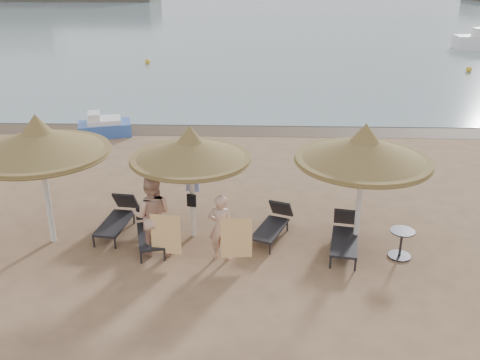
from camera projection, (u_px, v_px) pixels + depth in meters
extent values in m
plane|color=#926D4E|center=(190.00, 251.00, 12.44)|extent=(160.00, 160.00, 0.00)
cube|color=#4D3C2B|center=(219.00, 130.00, 21.11)|extent=(200.00, 1.60, 0.01)
cylinder|color=silver|center=(47.00, 197.00, 12.45)|extent=(0.13, 0.13, 2.31)
cone|color=olive|center=(39.00, 140.00, 11.91)|extent=(3.18, 3.18, 0.60)
cone|color=olive|center=(36.00, 125.00, 11.77)|extent=(0.77, 0.77, 0.49)
cylinder|color=olive|center=(40.00, 152.00, 12.02)|extent=(3.12, 3.12, 0.11)
cylinder|color=silver|center=(192.00, 197.00, 12.73)|extent=(0.12, 0.12, 2.05)
cone|color=olive|center=(190.00, 148.00, 12.25)|extent=(2.84, 2.84, 0.54)
cone|color=olive|center=(190.00, 135.00, 12.13)|extent=(0.68, 0.68, 0.44)
cylinder|color=olive|center=(191.00, 159.00, 12.35)|extent=(2.78, 2.78, 0.10)
cylinder|color=silver|center=(359.00, 204.00, 12.22)|extent=(0.13, 0.13, 2.21)
cone|color=olive|center=(364.00, 149.00, 11.70)|extent=(3.05, 3.05, 0.58)
cone|color=olive|center=(366.00, 134.00, 11.57)|extent=(0.74, 0.74, 0.47)
cylinder|color=olive|center=(363.00, 161.00, 11.81)|extent=(2.99, 2.99, 0.11)
cylinder|color=#28262E|center=(94.00, 242.00, 12.55)|extent=(0.05, 0.05, 0.26)
cylinder|color=#28262E|center=(115.00, 244.00, 12.48)|extent=(0.05, 0.05, 0.26)
cylinder|color=#28262E|center=(114.00, 217.00, 13.75)|extent=(0.05, 0.05, 0.26)
cylinder|color=#28262E|center=(134.00, 219.00, 13.68)|extent=(0.05, 0.05, 0.26)
cube|color=black|center=(115.00, 223.00, 13.10)|extent=(0.75, 1.47, 0.06)
cube|color=black|center=(126.00, 201.00, 13.77)|extent=(0.63, 0.46, 0.53)
cylinder|color=#28262E|center=(141.00, 258.00, 11.89)|extent=(0.05, 0.05, 0.26)
cylinder|color=#28262E|center=(165.00, 255.00, 12.00)|extent=(0.05, 0.05, 0.26)
cylinder|color=#28262E|center=(139.00, 231.00, 13.06)|extent=(0.05, 0.05, 0.26)
cylinder|color=#28262E|center=(160.00, 229.00, 13.17)|extent=(0.05, 0.05, 0.26)
cube|color=black|center=(150.00, 236.00, 12.51)|extent=(0.91, 1.49, 0.06)
cube|color=black|center=(148.00, 212.00, 13.16)|extent=(0.65, 0.52, 0.53)
cylinder|color=#28262E|center=(250.00, 245.00, 12.44)|extent=(0.04, 0.04, 0.25)
cylinder|color=#28262E|center=(270.00, 249.00, 12.26)|extent=(0.04, 0.04, 0.25)
cylinder|color=#28262E|center=(269.00, 223.00, 13.49)|extent=(0.04, 0.04, 0.25)
cylinder|color=#28262E|center=(287.00, 226.00, 13.30)|extent=(0.04, 0.04, 0.25)
cube|color=black|center=(270.00, 229.00, 12.85)|extent=(1.00, 1.44, 0.05)
cube|color=black|center=(281.00, 208.00, 13.43)|extent=(0.65, 0.55, 0.50)
cylinder|color=#28262E|center=(330.00, 263.00, 11.70)|extent=(0.05, 0.05, 0.27)
cylinder|color=#28262E|center=(355.00, 266.00, 11.60)|extent=(0.05, 0.05, 0.27)
cylinder|color=#28262E|center=(334.00, 234.00, 12.91)|extent=(0.05, 0.05, 0.27)
cylinder|color=#28262E|center=(356.00, 236.00, 12.80)|extent=(0.05, 0.05, 0.27)
cube|color=black|center=(344.00, 242.00, 12.23)|extent=(0.84, 1.52, 0.06)
cube|color=black|center=(346.00, 217.00, 12.90)|extent=(0.66, 0.50, 0.54)
cylinder|color=#28262E|center=(399.00, 256.00, 12.20)|extent=(0.52, 0.52, 0.04)
cylinder|color=#28262E|center=(401.00, 244.00, 12.08)|extent=(0.06, 0.06, 0.63)
cylinder|color=#28262E|center=(403.00, 231.00, 11.95)|extent=(0.55, 0.55, 0.03)
imported|color=tan|center=(152.00, 209.00, 11.95)|extent=(1.02, 0.67, 2.21)
imported|color=tan|center=(221.00, 222.00, 11.78)|extent=(0.91, 0.66, 1.83)
cube|color=orange|center=(166.00, 234.00, 11.79)|extent=(0.69, 0.12, 0.97)
cube|color=orange|center=(236.00, 238.00, 11.64)|extent=(0.69, 0.07, 0.97)
cube|color=white|center=(193.00, 183.00, 12.78)|extent=(0.33, 0.15, 0.40)
cube|color=black|center=(192.00, 200.00, 12.59)|extent=(0.22, 0.12, 0.30)
cube|color=#355BB3|center=(105.00, 129.00, 20.47)|extent=(2.19, 1.65, 0.49)
cube|color=white|center=(104.00, 121.00, 20.35)|extent=(1.46, 1.28, 0.22)
cube|color=white|center=(94.00, 117.00, 20.19)|extent=(0.65, 0.89, 0.31)
sphere|color=gold|center=(148.00, 62.00, 33.99)|extent=(0.35, 0.35, 0.35)
sphere|color=gold|center=(469.00, 69.00, 31.62)|extent=(0.34, 0.34, 0.34)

